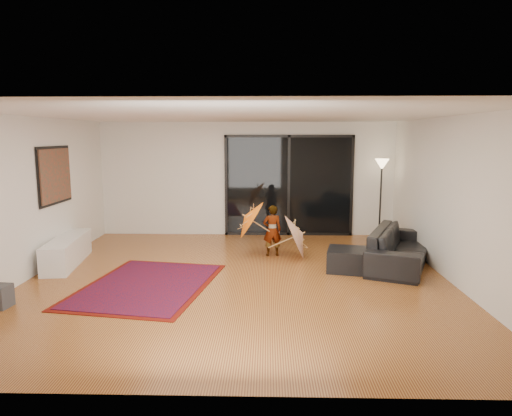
{
  "coord_description": "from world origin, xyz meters",
  "views": [
    {
      "loc": [
        0.49,
        -7.37,
        2.37
      ],
      "look_at": [
        0.29,
        0.67,
        1.1
      ],
      "focal_mm": 32.0,
      "sensor_mm": 36.0,
      "label": 1
    }
  ],
  "objects_px": {
    "media_console": "(67,251)",
    "child": "(272,231)",
    "ottoman": "(347,260)",
    "sofa": "(400,247)"
  },
  "relations": [
    {
      "from": "media_console",
      "to": "child",
      "type": "bearing_deg",
      "value": 2.49
    },
    {
      "from": "ottoman",
      "to": "child",
      "type": "distance_m",
      "value": 1.68
    },
    {
      "from": "child",
      "to": "media_console",
      "type": "bearing_deg",
      "value": 0.86
    },
    {
      "from": "media_console",
      "to": "child",
      "type": "distance_m",
      "value": 3.91
    },
    {
      "from": "sofa",
      "to": "ottoman",
      "type": "distance_m",
      "value": 1.1
    },
    {
      "from": "sofa",
      "to": "ottoman",
      "type": "relative_size",
      "value": 3.43
    },
    {
      "from": "sofa",
      "to": "ottoman",
      "type": "xyz_separation_m",
      "value": [
        -1.03,
        -0.37,
        -0.15
      ]
    },
    {
      "from": "ottoman",
      "to": "child",
      "type": "xyz_separation_m",
      "value": [
        -1.33,
        0.98,
        0.32
      ]
    },
    {
      "from": "media_console",
      "to": "child",
      "type": "xyz_separation_m",
      "value": [
        3.84,
        0.7,
        0.26
      ]
    },
    {
      "from": "ottoman",
      "to": "child",
      "type": "height_order",
      "value": "child"
    }
  ]
}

